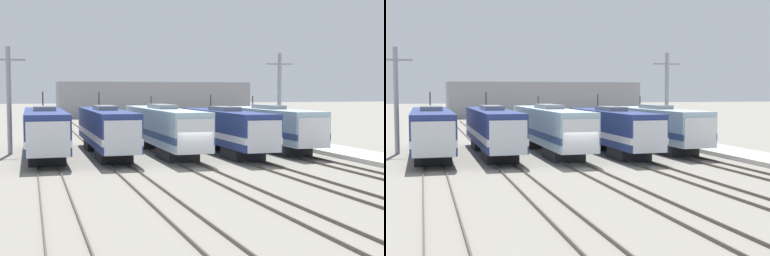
% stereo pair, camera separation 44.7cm
% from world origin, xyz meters
% --- Properties ---
extents(ground_plane, '(400.00, 400.00, 0.00)m').
position_xyz_m(ground_plane, '(0.00, 0.00, 0.00)').
color(ground_plane, gray).
extents(rail_pair_far_left, '(1.50, 120.00, 0.15)m').
position_xyz_m(rail_pair_far_left, '(-9.83, 0.00, 0.07)').
color(rail_pair_far_left, '#4C4238').
rests_on(rail_pair_far_left, ground_plane).
extents(rail_pair_center_left, '(1.51, 120.00, 0.15)m').
position_xyz_m(rail_pair_center_left, '(-4.92, 0.00, 0.07)').
color(rail_pair_center_left, '#4C4238').
rests_on(rail_pair_center_left, ground_plane).
extents(rail_pair_center, '(1.51, 120.00, 0.15)m').
position_xyz_m(rail_pair_center, '(0.00, 0.00, 0.07)').
color(rail_pair_center, '#4C4238').
rests_on(rail_pair_center, ground_plane).
extents(rail_pair_center_right, '(1.51, 120.00, 0.15)m').
position_xyz_m(rail_pair_center_right, '(4.92, 0.00, 0.07)').
color(rail_pair_center_right, '#4C4238').
rests_on(rail_pair_center_right, ground_plane).
extents(rail_pair_far_right, '(1.50, 120.00, 0.15)m').
position_xyz_m(rail_pair_far_right, '(9.83, 0.00, 0.07)').
color(rail_pair_far_right, '#4C4238').
rests_on(rail_pair_far_right, ground_plane).
extents(locomotive_far_left, '(3.13, 18.07, 5.28)m').
position_xyz_m(locomotive_far_left, '(-9.83, 8.97, 2.12)').
color(locomotive_far_left, black).
rests_on(locomotive_far_left, ground_plane).
extents(locomotive_center_left, '(2.86, 18.10, 5.23)m').
position_xyz_m(locomotive_center_left, '(-4.92, 8.80, 2.13)').
color(locomotive_center_left, black).
rests_on(locomotive_center_left, ground_plane).
extents(locomotive_center, '(2.92, 19.68, 4.88)m').
position_xyz_m(locomotive_center, '(0.00, 8.72, 2.16)').
color(locomotive_center, '#232326').
rests_on(locomotive_center, ground_plane).
extents(locomotive_center_right, '(2.87, 16.45, 5.06)m').
position_xyz_m(locomotive_center_right, '(4.92, 6.50, 2.08)').
color(locomotive_center_right, black).
rests_on(locomotive_center_right, ground_plane).
extents(locomotive_far_right, '(2.97, 16.48, 4.89)m').
position_xyz_m(locomotive_far_right, '(9.83, 8.27, 2.11)').
color(locomotive_far_right, '#232326').
rests_on(locomotive_far_right, ground_plane).
extents(catenary_tower_left, '(2.79, 0.39, 9.04)m').
position_xyz_m(catenary_tower_left, '(-12.61, 11.78, 4.69)').
color(catenary_tower_left, gray).
rests_on(catenary_tower_left, ground_plane).
extents(catenary_tower_right, '(2.79, 0.39, 9.04)m').
position_xyz_m(catenary_tower_right, '(12.39, 11.78, 4.69)').
color(catenary_tower_right, gray).
rests_on(catenary_tower_right, ground_plane).
extents(platform, '(4.00, 120.00, 0.35)m').
position_xyz_m(platform, '(14.43, 0.00, 0.17)').
color(platform, '#B7B5AD').
rests_on(platform, ground_plane).
extents(depot_building, '(39.58, 10.35, 7.18)m').
position_xyz_m(depot_building, '(14.09, 74.50, 3.59)').
color(depot_building, gray).
rests_on(depot_building, ground_plane).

